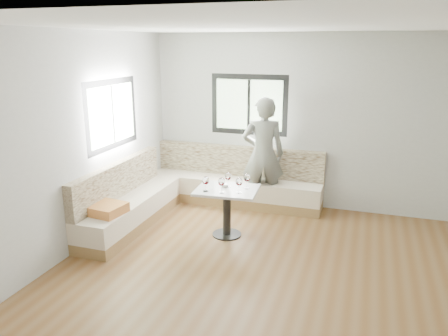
{
  "coord_description": "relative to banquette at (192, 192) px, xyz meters",
  "views": [
    {
      "loc": [
        1.0,
        -4.48,
        2.62
      ],
      "look_at": [
        -0.85,
        1.05,
        0.96
      ],
      "focal_mm": 35.0,
      "sensor_mm": 36.0,
      "label": 1
    }
  ],
  "objects": [
    {
      "name": "olive_ramekin",
      "position": [
        0.75,
        -0.58,
        0.38
      ],
      "size": [
        0.1,
        0.1,
        0.04
      ],
      "color": "white",
      "rests_on": "table"
    },
    {
      "name": "room",
      "position": [
        1.51,
        -1.54,
        1.08
      ],
      "size": [
        5.01,
        5.01,
        2.81
      ],
      "color": "brown",
      "rests_on": "ground"
    },
    {
      "name": "wine_glass_a",
      "position": [
        0.57,
        -0.85,
        0.51
      ],
      "size": [
        0.09,
        0.09,
        0.21
      ],
      "color": "white",
      "rests_on": "table"
    },
    {
      "name": "table",
      "position": [
        0.81,
        -0.66,
        0.19
      ],
      "size": [
        0.89,
        0.72,
        0.69
      ],
      "rotation": [
        0.0,
        0.0,
        0.07
      ],
      "color": "black",
      "rests_on": "ground"
    },
    {
      "name": "wine_glass_c",
      "position": [
        1.02,
        -0.76,
        0.51
      ],
      "size": [
        0.09,
        0.09,
        0.21
      ],
      "color": "white",
      "rests_on": "table"
    },
    {
      "name": "banquette",
      "position": [
        0.0,
        0.0,
        0.0
      ],
      "size": [
        2.9,
        2.8,
        0.95
      ],
      "color": "olive",
      "rests_on": "ground"
    },
    {
      "name": "wine_glass_d",
      "position": [
        0.8,
        -0.57,
        0.51
      ],
      "size": [
        0.09,
        0.09,
        0.21
      ],
      "color": "white",
      "rests_on": "table"
    },
    {
      "name": "wine_glass_b",
      "position": [
        0.79,
        -0.84,
        0.51
      ],
      "size": [
        0.09,
        0.09,
        0.21
      ],
      "color": "white",
      "rests_on": "table"
    },
    {
      "name": "person",
      "position": [
        1.04,
        0.51,
        0.59
      ],
      "size": [
        0.77,
        0.61,
        1.84
      ],
      "primitive_type": "imported",
      "rotation": [
        0.0,
        0.0,
        3.42
      ],
      "color": "slate",
      "rests_on": "ground"
    },
    {
      "name": "wine_glass_e",
      "position": [
        1.07,
        -0.55,
        0.51
      ],
      "size": [
        0.09,
        0.09,
        0.21
      ],
      "color": "white",
      "rests_on": "table"
    }
  ]
}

